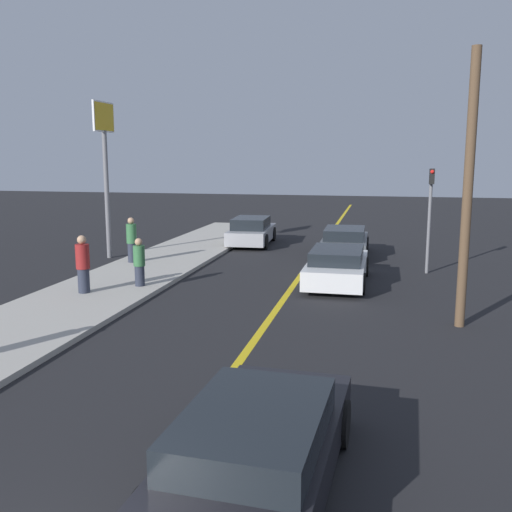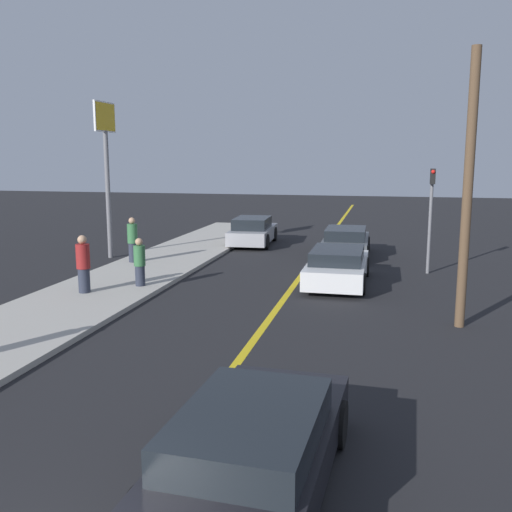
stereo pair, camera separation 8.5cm
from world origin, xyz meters
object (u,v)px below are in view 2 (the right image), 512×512
(car_ahead_center, at_px, (338,266))
(pedestrian_by_sign, at_px, (133,240))
(car_far_distant, at_px, (346,242))
(car_near_right_lane, at_px, (253,449))
(roadside_sign, at_px, (106,145))
(pedestrian_far_standing, at_px, (140,262))
(utility_pole, at_px, (468,192))
(traffic_light, at_px, (431,209))
(pedestrian_mid_group, at_px, (83,264))
(car_parked_left_lot, at_px, (253,231))

(car_ahead_center, relative_size, pedestrian_by_sign, 2.64)
(car_ahead_center, distance_m, car_far_distant, 5.58)
(car_near_right_lane, xyz_separation_m, roadside_sign, (-9.88, 15.48, 4.12))
(pedestrian_far_standing, xyz_separation_m, utility_pole, (9.59, -1.94, 2.50))
(car_far_distant, relative_size, pedestrian_far_standing, 2.89)
(car_far_distant, height_order, roadside_sign, roadside_sign)
(pedestrian_far_standing, bearing_deg, roadside_sign, 125.31)
(pedestrian_far_standing, height_order, traffic_light, traffic_light)
(car_far_distant, distance_m, pedestrian_mid_group, 11.72)
(pedestrian_by_sign, bearing_deg, pedestrian_mid_group, -81.66)
(pedestrian_by_sign, height_order, traffic_light, traffic_light)
(car_ahead_center, relative_size, pedestrian_mid_group, 2.63)
(roadside_sign, relative_size, utility_pole, 0.95)
(car_ahead_center, bearing_deg, utility_pole, -50.93)
(car_ahead_center, height_order, pedestrian_far_standing, pedestrian_far_standing)
(car_far_distant, distance_m, roadside_sign, 10.92)
(car_far_distant, xyz_separation_m, pedestrian_far_standing, (-6.02, -7.92, 0.30))
(car_ahead_center, height_order, pedestrian_mid_group, pedestrian_mid_group)
(car_parked_left_lot, distance_m, pedestrian_by_sign, 7.20)
(roadside_sign, bearing_deg, car_parked_left_lot, 43.82)
(car_near_right_lane, relative_size, traffic_light, 1.22)
(roadside_sign, bearing_deg, car_near_right_lane, -57.44)
(car_far_distant, bearing_deg, car_parked_left_lot, 153.18)
(roadside_sign, bearing_deg, utility_pole, -28.48)
(car_near_right_lane, height_order, car_ahead_center, car_ahead_center)
(pedestrian_far_standing, distance_m, roadside_sign, 7.53)
(car_near_right_lane, xyz_separation_m, pedestrian_far_standing, (-6.13, 10.18, 0.31))
(car_far_distant, distance_m, utility_pole, 10.85)
(pedestrian_by_sign, distance_m, utility_pole, 13.20)
(pedestrian_by_sign, xyz_separation_m, utility_pole, (11.62, -5.79, 2.39))
(pedestrian_mid_group, height_order, pedestrian_far_standing, pedestrian_mid_group)
(car_parked_left_lot, height_order, utility_pole, utility_pole)
(car_ahead_center, distance_m, pedestrian_mid_group, 8.25)
(pedestrian_mid_group, height_order, pedestrian_by_sign, pedestrian_mid_group)
(pedestrian_by_sign, bearing_deg, car_parked_left_lot, 61.94)
(roadside_sign, bearing_deg, car_ahead_center, -16.66)
(traffic_light, bearing_deg, pedestrian_mid_group, -150.15)
(pedestrian_by_sign, relative_size, traffic_light, 0.46)
(car_parked_left_lot, relative_size, pedestrian_by_sign, 2.53)
(pedestrian_by_sign, height_order, utility_pole, utility_pole)
(car_far_distant, relative_size, car_parked_left_lot, 1.00)
(car_far_distant, xyz_separation_m, utility_pole, (3.57, -9.86, 2.80))
(car_far_distant, xyz_separation_m, roadside_sign, (-9.77, -2.62, 4.11))
(car_near_right_lane, bearing_deg, traffic_light, 80.99)
(car_far_distant, bearing_deg, utility_pole, -70.93)
(pedestrian_mid_group, bearing_deg, car_ahead_center, 25.73)
(pedestrian_far_standing, bearing_deg, car_near_right_lane, -58.94)
(car_parked_left_lot, xyz_separation_m, utility_pole, (8.24, -12.13, 2.76))
(pedestrian_mid_group, bearing_deg, pedestrian_by_sign, 98.34)
(traffic_light, height_order, utility_pole, utility_pole)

